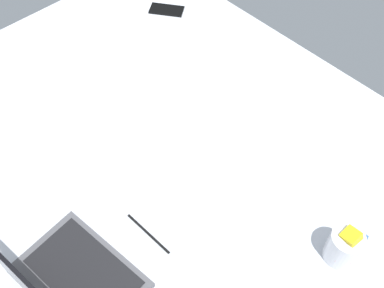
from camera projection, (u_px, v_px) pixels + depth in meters
bed_mattress at (169, 162)px, 156.61cm from camera, size 180.00×140.00×18.00cm
laptop at (68, 281)px, 117.78cm from camera, size 35.40×26.61×23.00cm
snack_cup at (345, 246)px, 122.05cm from camera, size 9.00×9.44×13.71cm
cell_phone at (167, 10)px, 192.06cm from camera, size 15.33×13.70×0.80cm
charger_cable at (148, 234)px, 130.37cm from camera, size 17.01×1.47×0.60cm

